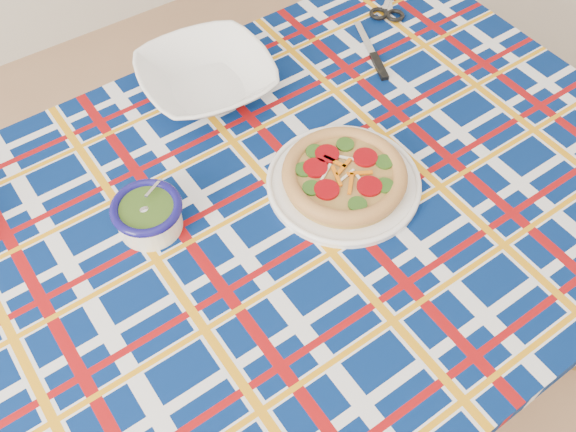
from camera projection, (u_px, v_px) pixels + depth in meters
dining_table at (264, 247)px, 1.25m from camera, size 1.64×1.05×0.76m
tablecloth at (263, 240)px, 1.23m from camera, size 1.67×1.08×0.11m
main_focaccia_plate at (344, 175)px, 1.22m from camera, size 0.32×0.32×0.06m
pesto_bowl at (148, 213)px, 1.15m from camera, size 0.14×0.14×0.08m
serving_bowl at (206, 78)px, 1.37m from camera, size 0.31×0.31×0.07m
table_knife at (366, 39)px, 1.50m from camera, size 0.10×0.22×0.01m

